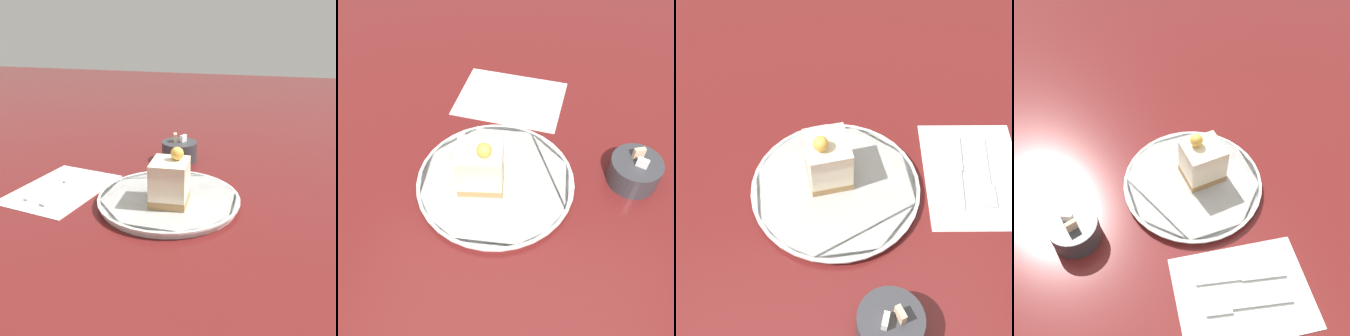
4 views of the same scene
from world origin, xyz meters
TOP-DOWN VIEW (x-y plane):
  - ground_plane at (0.00, 0.00)m, footprint 4.00×4.00m
  - plate at (0.03, 0.00)m, footprint 0.29×0.29m
  - cake_slice at (0.03, -0.02)m, footprint 0.08×0.08m
  - napkin at (-0.22, -0.00)m, footprint 0.20×0.26m
  - fork at (-0.24, 0.01)m, footprint 0.05×0.15m
  - knife at (-0.20, -0.02)m, footprint 0.05×0.16m
  - sugar_bowl at (-0.02, 0.25)m, footprint 0.09×0.09m

SIDE VIEW (x-z plane):
  - ground_plane at x=0.00m, z-range 0.00..0.00m
  - napkin at x=-0.22m, z-range 0.00..0.00m
  - fork at x=-0.24m, z-range 0.00..0.01m
  - knife at x=-0.20m, z-range 0.00..0.01m
  - plate at x=0.03m, z-range 0.00..0.02m
  - sugar_bowl at x=-0.02m, z-range -0.01..0.06m
  - cake_slice at x=0.03m, z-range 0.00..0.12m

